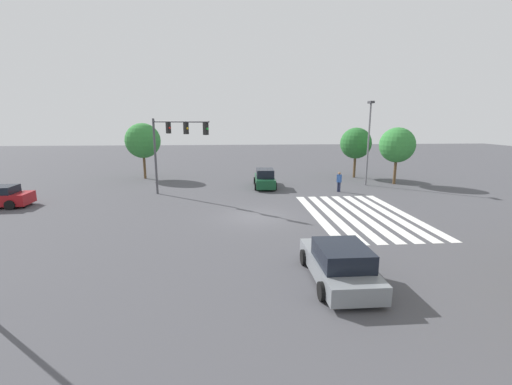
{
  "coord_description": "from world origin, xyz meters",
  "views": [
    {
      "loc": [
        -20.76,
        1.62,
        5.95
      ],
      "look_at": [
        0.0,
        0.0,
        1.57
      ],
      "focal_mm": 24.0,
      "sensor_mm": 36.0,
      "label": 1
    }
  ],
  "objects_px": {
    "traffic_signal_mast": "(172,139)",
    "tree_corner_c": "(356,143)",
    "tree_corner_a": "(143,141)",
    "car_0": "(265,179)",
    "tree_corner_b": "(397,145)",
    "car_2": "(339,264)",
    "street_light_pole_a": "(369,135)",
    "pedestrian": "(339,181)"
  },
  "relations": [
    {
      "from": "street_light_pole_a",
      "to": "tree_corner_a",
      "type": "xyz_separation_m",
      "value": [
        5.51,
        21.62,
        -0.69
      ]
    },
    {
      "from": "car_2",
      "to": "tree_corner_b",
      "type": "xyz_separation_m",
      "value": [
        19.5,
        -11.71,
        3.02
      ]
    },
    {
      "from": "car_0",
      "to": "tree_corner_b",
      "type": "bearing_deg",
      "value": -84.34
    },
    {
      "from": "street_light_pole_a",
      "to": "pedestrian",
      "type": "bearing_deg",
      "value": 128.66
    },
    {
      "from": "pedestrian",
      "to": "tree_corner_a",
      "type": "relative_size",
      "value": 0.3
    },
    {
      "from": "traffic_signal_mast",
      "to": "tree_corner_c",
      "type": "height_order",
      "value": "traffic_signal_mast"
    },
    {
      "from": "tree_corner_a",
      "to": "tree_corner_b",
      "type": "distance_m",
      "value": 25.13
    },
    {
      "from": "car_0",
      "to": "pedestrian",
      "type": "distance_m",
      "value": 6.61
    },
    {
      "from": "traffic_signal_mast",
      "to": "tree_corner_a",
      "type": "xyz_separation_m",
      "value": [
        9.55,
        4.49,
        -0.64
      ]
    },
    {
      "from": "tree_corner_b",
      "to": "tree_corner_c",
      "type": "relative_size",
      "value": 1.02
    },
    {
      "from": "traffic_signal_mast",
      "to": "street_light_pole_a",
      "type": "height_order",
      "value": "street_light_pole_a"
    },
    {
      "from": "car_2",
      "to": "street_light_pole_a",
      "type": "relative_size",
      "value": 0.62
    },
    {
      "from": "tree_corner_a",
      "to": "tree_corner_c",
      "type": "bearing_deg",
      "value": -92.61
    },
    {
      "from": "car_0",
      "to": "pedestrian",
      "type": "relative_size",
      "value": 2.85
    },
    {
      "from": "traffic_signal_mast",
      "to": "tree_corner_a",
      "type": "bearing_deg",
      "value": 160.21
    },
    {
      "from": "traffic_signal_mast",
      "to": "car_2",
      "type": "height_order",
      "value": "traffic_signal_mast"
    },
    {
      "from": "car_2",
      "to": "tree_corner_a",
      "type": "height_order",
      "value": "tree_corner_a"
    },
    {
      "from": "car_2",
      "to": "tree_corner_b",
      "type": "height_order",
      "value": "tree_corner_b"
    },
    {
      "from": "tree_corner_c",
      "to": "pedestrian",
      "type": "bearing_deg",
      "value": 151.15
    },
    {
      "from": "traffic_signal_mast",
      "to": "tree_corner_b",
      "type": "bearing_deg",
      "value": 57.6
    },
    {
      "from": "car_2",
      "to": "tree_corner_a",
      "type": "relative_size",
      "value": 0.83
    },
    {
      "from": "traffic_signal_mast",
      "to": "car_2",
      "type": "bearing_deg",
      "value": -15.73
    },
    {
      "from": "traffic_signal_mast",
      "to": "tree_corner_a",
      "type": "distance_m",
      "value": 10.57
    },
    {
      "from": "pedestrian",
      "to": "street_light_pole_a",
      "type": "relative_size",
      "value": 0.22
    },
    {
      "from": "tree_corner_a",
      "to": "street_light_pole_a",
      "type": "bearing_deg",
      "value": -104.29
    },
    {
      "from": "traffic_signal_mast",
      "to": "car_2",
      "type": "xyz_separation_m",
      "value": [
        -15.0,
        -8.41,
        -3.89
      ]
    },
    {
      "from": "street_light_pole_a",
      "to": "tree_corner_a",
      "type": "distance_m",
      "value": 22.32
    },
    {
      "from": "car_0",
      "to": "tree_corner_b",
      "type": "height_order",
      "value": "tree_corner_b"
    },
    {
      "from": "tree_corner_a",
      "to": "tree_corner_b",
      "type": "bearing_deg",
      "value": -101.6
    },
    {
      "from": "traffic_signal_mast",
      "to": "tree_corner_b",
      "type": "xyz_separation_m",
      "value": [
        4.5,
        -20.12,
        -0.87
      ]
    },
    {
      "from": "tree_corner_b",
      "to": "pedestrian",
      "type": "bearing_deg",
      "value": 116.63
    },
    {
      "from": "street_light_pole_a",
      "to": "car_2",
      "type": "bearing_deg",
      "value": 155.41
    },
    {
      "from": "pedestrian",
      "to": "tree_corner_a",
      "type": "height_order",
      "value": "tree_corner_a"
    },
    {
      "from": "tree_corner_c",
      "to": "tree_corner_a",
      "type": "bearing_deg",
      "value": 87.39
    },
    {
      "from": "street_light_pole_a",
      "to": "tree_corner_b",
      "type": "relative_size",
      "value": 1.43
    },
    {
      "from": "car_2",
      "to": "tree_corner_c",
      "type": "distance_m",
      "value": 25.46
    },
    {
      "from": "street_light_pole_a",
      "to": "tree_corner_a",
      "type": "bearing_deg",
      "value": 75.71
    },
    {
      "from": "pedestrian",
      "to": "street_light_pole_a",
      "type": "distance_m",
      "value": 5.79
    },
    {
      "from": "street_light_pole_a",
      "to": "tree_corner_b",
      "type": "distance_m",
      "value": 3.17
    },
    {
      "from": "car_2",
      "to": "pedestrian",
      "type": "bearing_deg",
      "value": -17.54
    },
    {
      "from": "car_0",
      "to": "car_2",
      "type": "height_order",
      "value": "car_0"
    },
    {
      "from": "street_light_pole_a",
      "to": "tree_corner_b",
      "type": "height_order",
      "value": "street_light_pole_a"
    }
  ]
}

